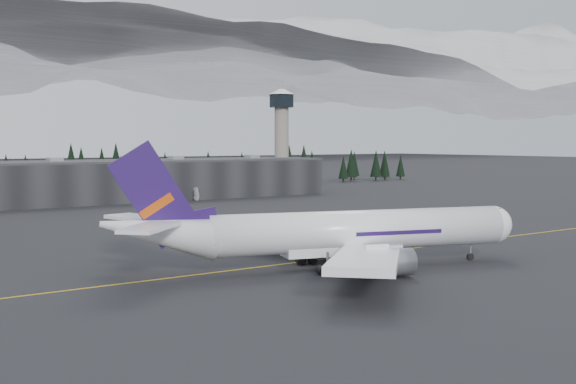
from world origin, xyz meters
TOP-DOWN VIEW (x-y plane):
  - ground at (0.00, 0.00)m, footprint 1400.00×1400.00m
  - taxiline at (0.00, -2.00)m, footprint 400.00×0.40m
  - terminal at (0.00, 125.00)m, footprint 160.00×30.00m
  - control_tower at (75.00, 128.00)m, footprint 10.00×10.00m
  - treeline at (0.00, 162.00)m, footprint 360.00×20.00m
  - jet_main at (-14.00, -8.65)m, footprint 62.04×56.00m
  - gse_vehicle_b at (28.60, 108.28)m, footprint 4.48×2.35m

SIDE VIEW (x-z plane):
  - ground at x=0.00m, z-range 0.00..0.00m
  - taxiline at x=0.00m, z-range 0.00..0.02m
  - gse_vehicle_b at x=28.60m, z-range 0.00..1.45m
  - jet_main at x=-14.00m, z-range -4.08..14.63m
  - terminal at x=0.00m, z-range 0.00..12.60m
  - treeline at x=0.00m, z-range 0.00..15.00m
  - control_tower at x=75.00m, z-range 4.56..42.26m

